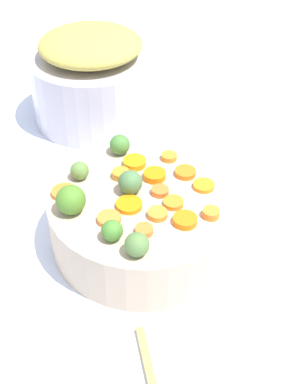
# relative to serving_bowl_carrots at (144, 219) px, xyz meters

# --- Properties ---
(tabletop) EXTENTS (2.40, 2.40, 0.02)m
(tabletop) POSITION_rel_serving_bowl_carrots_xyz_m (0.03, 0.03, -0.05)
(tabletop) COLOR silver
(tabletop) RESTS_ON ground
(serving_bowl_carrots) EXTENTS (0.29, 0.29, 0.09)m
(serving_bowl_carrots) POSITION_rel_serving_bowl_carrots_xyz_m (0.00, 0.00, 0.00)
(serving_bowl_carrots) COLOR #C2A98C
(serving_bowl_carrots) RESTS_ON tabletop
(metal_pot) EXTENTS (0.25, 0.25, 0.14)m
(metal_pot) POSITION_rel_serving_bowl_carrots_xyz_m (-0.09, 0.37, 0.02)
(metal_pot) COLOR #BAB2BB
(metal_pot) RESTS_ON tabletop
(stuffing_mound) EXTENTS (0.20, 0.20, 0.05)m
(stuffing_mound) POSITION_rel_serving_bowl_carrots_xyz_m (-0.09, 0.37, 0.12)
(stuffing_mound) COLOR #B3A347
(stuffing_mound) RESTS_ON metal_pot
(carrot_slice_0) EXTENTS (0.03, 0.03, 0.01)m
(carrot_slice_0) POSITION_rel_serving_bowl_carrots_xyz_m (0.09, -0.05, 0.05)
(carrot_slice_0) COLOR orange
(carrot_slice_0) RESTS_ON serving_bowl_carrots
(carrot_slice_1) EXTENTS (0.04, 0.04, 0.01)m
(carrot_slice_1) POSITION_rel_serving_bowl_carrots_xyz_m (0.09, 0.02, 0.05)
(carrot_slice_1) COLOR orange
(carrot_slice_1) RESTS_ON serving_bowl_carrots
(carrot_slice_2) EXTENTS (0.04, 0.04, 0.01)m
(carrot_slice_2) POSITION_rel_serving_bowl_carrots_xyz_m (-0.05, -0.05, 0.05)
(carrot_slice_2) COLOR orange
(carrot_slice_2) RESTS_ON serving_bowl_carrots
(carrot_slice_3) EXTENTS (0.04, 0.04, 0.01)m
(carrot_slice_3) POSITION_rel_serving_bowl_carrots_xyz_m (0.04, -0.02, 0.05)
(carrot_slice_3) COLOR orange
(carrot_slice_3) RESTS_ON serving_bowl_carrots
(carrot_slice_4) EXTENTS (0.04, 0.04, 0.01)m
(carrot_slice_4) POSITION_rel_serving_bowl_carrots_xyz_m (0.04, 0.10, 0.05)
(carrot_slice_4) COLOR orange
(carrot_slice_4) RESTS_ON serving_bowl_carrots
(carrot_slice_5) EXTENTS (0.04, 0.04, 0.01)m
(carrot_slice_5) POSITION_rel_serving_bowl_carrots_xyz_m (0.06, -0.06, 0.05)
(carrot_slice_5) COLOR orange
(carrot_slice_5) RESTS_ON serving_bowl_carrots
(carrot_slice_6) EXTENTS (0.05, 0.05, 0.01)m
(carrot_slice_6) POSITION_rel_serving_bowl_carrots_xyz_m (-0.12, 0.01, 0.05)
(carrot_slice_6) COLOR orange
(carrot_slice_6) RESTS_ON serving_bowl_carrots
(carrot_slice_7) EXTENTS (0.05, 0.05, 0.01)m
(carrot_slice_7) POSITION_rel_serving_bowl_carrots_xyz_m (-0.02, -0.02, 0.05)
(carrot_slice_7) COLOR orange
(carrot_slice_7) RESTS_ON serving_bowl_carrots
(carrot_slice_8) EXTENTS (0.04, 0.04, 0.01)m
(carrot_slice_8) POSITION_rel_serving_bowl_carrots_xyz_m (-0.03, 0.05, 0.05)
(carrot_slice_8) COLOR orange
(carrot_slice_8) RESTS_ON serving_bowl_carrots
(carrot_slice_9) EXTENTS (0.04, 0.04, 0.01)m
(carrot_slice_9) POSITION_rel_serving_bowl_carrots_xyz_m (-0.00, -0.08, 0.05)
(carrot_slice_9) COLOR orange
(carrot_slice_9) RESTS_ON serving_bowl_carrots
(carrot_slice_10) EXTENTS (0.04, 0.04, 0.01)m
(carrot_slice_10) POSITION_rel_serving_bowl_carrots_xyz_m (0.07, 0.05, 0.05)
(carrot_slice_10) COLOR orange
(carrot_slice_10) RESTS_ON serving_bowl_carrots
(carrot_slice_11) EXTENTS (0.04, 0.04, 0.01)m
(carrot_slice_11) POSITION_rel_serving_bowl_carrots_xyz_m (-0.01, 0.08, 0.05)
(carrot_slice_11) COLOR orange
(carrot_slice_11) RESTS_ON serving_bowl_carrots
(carrot_slice_12) EXTENTS (0.04, 0.04, 0.01)m
(carrot_slice_12) POSITION_rel_serving_bowl_carrots_xyz_m (0.02, -0.04, 0.05)
(carrot_slice_12) COLOR orange
(carrot_slice_12) RESTS_ON serving_bowl_carrots
(carrot_slice_13) EXTENTS (0.05, 0.05, 0.01)m
(carrot_slice_13) POSITION_rel_serving_bowl_carrots_xyz_m (0.02, 0.05, 0.05)
(carrot_slice_13) COLOR orange
(carrot_slice_13) RESTS_ON serving_bowl_carrots
(carrot_slice_14) EXTENTS (0.03, 0.03, 0.01)m
(carrot_slice_14) POSITION_rel_serving_bowl_carrots_xyz_m (0.02, 0.01, 0.05)
(carrot_slice_14) COLOR orange
(carrot_slice_14) RESTS_ON serving_bowl_carrots
(brussels_sprout_0) EXTENTS (0.03, 0.03, 0.03)m
(brussels_sprout_0) POSITION_rel_serving_bowl_carrots_xyz_m (-0.04, 0.11, 0.06)
(brussels_sprout_0) COLOR #447A33
(brussels_sprout_0) RESTS_ON serving_bowl_carrots
(brussels_sprout_1) EXTENTS (0.03, 0.03, 0.03)m
(brussels_sprout_1) POSITION_rel_serving_bowl_carrots_xyz_m (-0.05, -0.09, 0.06)
(brussels_sprout_1) COLOR #447D2C
(brussels_sprout_1) RESTS_ON serving_bowl_carrots
(brussels_sprout_2) EXTENTS (0.03, 0.03, 0.03)m
(brussels_sprout_2) POSITION_rel_serving_bowl_carrots_xyz_m (-0.01, -0.11, 0.06)
(brussels_sprout_2) COLOR #50763A
(brussels_sprout_2) RESTS_ON serving_bowl_carrots
(brussels_sprout_3) EXTENTS (0.04, 0.04, 0.04)m
(brussels_sprout_3) POSITION_rel_serving_bowl_carrots_xyz_m (-0.02, 0.01, 0.06)
(brussels_sprout_3) COLOR #487141
(brussels_sprout_3) RESTS_ON serving_bowl_carrots
(brussels_sprout_4) EXTENTS (0.03, 0.03, 0.03)m
(brussels_sprout_4) POSITION_rel_serving_bowl_carrots_xyz_m (-0.10, 0.05, 0.06)
(brussels_sprout_4) COLOR #5B803A
(brussels_sprout_4) RESTS_ON serving_bowl_carrots
(brussels_sprout_5) EXTENTS (0.04, 0.04, 0.04)m
(brussels_sprout_5) POSITION_rel_serving_bowl_carrots_xyz_m (-0.10, -0.03, 0.07)
(brussels_sprout_5) COLOR #497C26
(brussels_sprout_5) RESTS_ON serving_bowl_carrots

